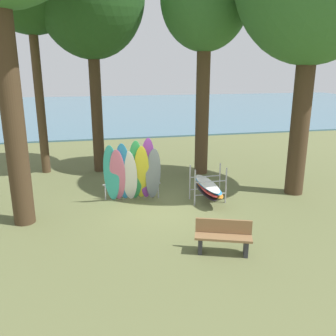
{
  "coord_description": "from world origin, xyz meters",
  "views": [
    {
      "loc": [
        -2.05,
        -10.75,
        4.48
      ],
      "look_at": [
        0.54,
        0.9,
        1.1
      ],
      "focal_mm": 37.93,
      "sensor_mm": 36.0,
      "label": 1
    }
  ],
  "objects_px": {
    "leaning_board_pile": "(133,173)",
    "tree_far_left_back": "(205,2)",
    "board_storage_rack": "(208,187)",
    "park_bench": "(223,236)"
  },
  "relations": [
    {
      "from": "board_storage_rack",
      "to": "park_bench",
      "type": "xyz_separation_m",
      "value": [
        -0.77,
        -3.51,
        -0.07
      ]
    },
    {
      "from": "leaning_board_pile",
      "to": "tree_far_left_back",
      "type": "bearing_deg",
      "value": 40.4
    },
    {
      "from": "tree_far_left_back",
      "to": "park_bench",
      "type": "distance_m",
      "value": 9.58
    },
    {
      "from": "leaning_board_pile",
      "to": "board_storage_rack",
      "type": "height_order",
      "value": "leaning_board_pile"
    },
    {
      "from": "tree_far_left_back",
      "to": "leaning_board_pile",
      "type": "bearing_deg",
      "value": -139.6
    },
    {
      "from": "park_bench",
      "to": "tree_far_left_back",
      "type": "bearing_deg",
      "value": 76.86
    },
    {
      "from": "tree_far_left_back",
      "to": "park_bench",
      "type": "height_order",
      "value": "tree_far_left_back"
    },
    {
      "from": "tree_far_left_back",
      "to": "park_bench",
      "type": "bearing_deg",
      "value": -103.14
    },
    {
      "from": "park_bench",
      "to": "leaning_board_pile",
      "type": "bearing_deg",
      "value": 113.7
    },
    {
      "from": "leaning_board_pile",
      "to": "board_storage_rack",
      "type": "xyz_separation_m",
      "value": [
        2.53,
        -0.48,
        -0.51
      ]
    }
  ]
}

